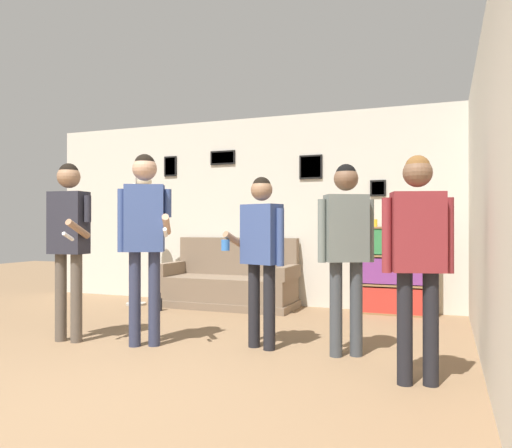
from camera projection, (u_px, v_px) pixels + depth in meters
ground_plane at (43, 414)px, 3.00m from camera, size 20.00×20.00×0.00m
wall_back at (276, 210)px, 7.16m from camera, size 7.48×0.08×2.70m
wall_right at (484, 200)px, 4.15m from camera, size 0.06×6.81×2.70m
couch at (230, 285)px, 6.97m from camera, size 1.87×0.80×0.96m
bookshelf at (394, 271)px, 6.36m from camera, size 1.02×0.30×1.12m
floor_lamp at (136, 200)px, 7.11m from camera, size 0.42×0.45×1.86m
person_player_foreground_left at (68, 231)px, 4.87m from camera, size 0.52×0.45×1.74m
person_player_foreground_center at (145, 226)px, 4.69m from camera, size 0.60×0.41×1.81m
person_watcher_holding_cup at (261, 244)px, 4.60m from camera, size 0.56×0.37×1.58m
person_spectator_near_bookshelf at (346, 238)px, 4.33m from camera, size 0.45×0.34×1.67m
person_spectator_far_right at (418, 245)px, 3.54m from camera, size 0.48×0.29×1.64m
bottle_on_floor at (160, 304)px, 6.62m from camera, size 0.07×0.07×0.24m
drinking_cup at (374, 223)px, 6.45m from camera, size 0.08×0.08×0.10m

